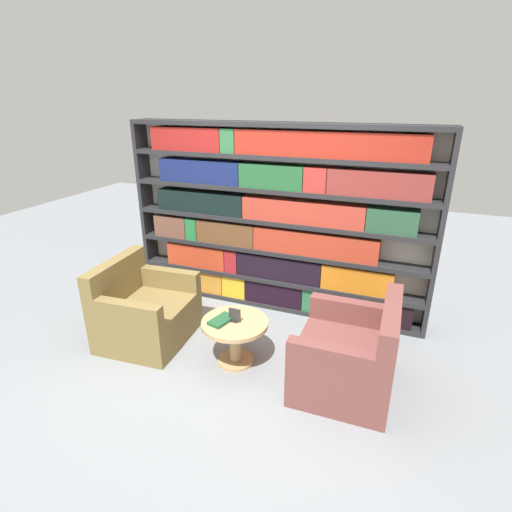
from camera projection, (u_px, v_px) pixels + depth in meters
ground_plane at (229, 365)px, 3.92m from camera, size 14.00×14.00×0.00m
bookshelf at (275, 222)px, 4.69m from camera, size 3.60×0.30×2.20m
armchair_left at (145, 313)px, 4.28m from camera, size 0.89×0.99×0.87m
armchair_right at (349, 357)px, 3.54m from camera, size 0.84×0.95×0.87m
coffee_table at (235, 333)px, 3.86m from camera, size 0.65×0.65×0.46m
table_sign at (235, 316)px, 3.79m from camera, size 0.12×0.06×0.14m
stray_book at (222, 320)px, 3.80m from camera, size 0.21×0.29×0.03m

